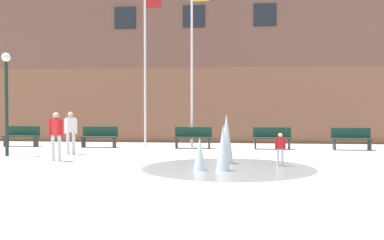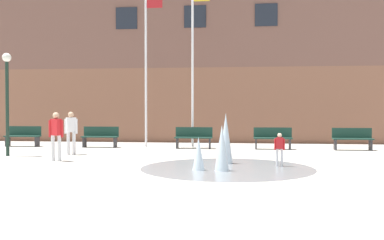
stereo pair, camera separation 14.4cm
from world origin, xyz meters
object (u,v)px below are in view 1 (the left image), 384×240
Objects in this scene: park_bench_near_trashcan at (351,138)px; adult_watching at (71,130)px; park_bench_left_of_flagpoles at (99,136)px; park_bench_far_left at (22,136)px; flagpole_left at (146,63)px; lamp_post_left_lane at (6,88)px; park_bench_under_right_flagpole at (272,138)px; child_with_pink_shirt at (280,147)px; adult_near_bench at (56,132)px; park_bench_center at (193,137)px; flagpole_right at (193,59)px.

adult_watching is (-10.80, -3.08, 0.45)m from park_bench_near_trashcan.
adult_watching is at bearing -91.07° from park_bench_left_of_flagpoles.
flagpole_left is at bearing 4.63° from park_bench_far_left.
park_bench_left_of_flagpoles and park_bench_near_trashcan have the same top height.
flagpole_left is 6.19m from lamp_post_left_lane.
park_bench_under_right_flagpole and park_bench_near_trashcan have the same top height.
child_with_pink_shirt is (10.98, -5.74, 0.10)m from park_bench_far_left.
park_bench_left_of_flagpoles is at bearing -58.73° from adult_near_bench.
park_bench_far_left is at bearing 110.30° from lamp_post_left_lane.
park_bench_near_trashcan is 1.62× the size of child_with_pink_shirt.
child_with_pink_shirt is 8.79m from flagpole_left.
adult_watching is (-7.57, -3.15, 0.45)m from park_bench_under_right_flagpole.
flagpole_left is at bearing -78.43° from adult_near_bench.
lamp_post_left_lane is (-2.15, -3.92, 1.96)m from park_bench_left_of_flagpoles.
park_bench_far_left is 1.01× the size of adult_watching.
flagpole_right reaches higher than park_bench_center.
park_bench_under_right_flagpole is 0.22× the size of flagpole_right.
flagpole_right reaches higher than adult_near_bench.
park_bench_near_trashcan is (6.57, -0.01, 0.00)m from park_bench_center.
lamp_post_left_lane is (-2.38, 1.27, 1.50)m from adult_near_bench.
park_bench_left_of_flagpoles is 0.22× the size of flagpole_right.
lamp_post_left_lane reaches higher than adult_watching.
child_with_pink_shirt is (-3.38, -5.59, 0.10)m from park_bench_near_trashcan.
flagpole_left reaches higher than park_bench_far_left.
park_bench_left_of_flagpoles is (3.61, -0.03, 0.00)m from park_bench_far_left.
child_with_pink_shirt is (7.13, -0.51, -0.35)m from adult_near_bench.
park_bench_far_left is at bearing -176.63° from flagpole_right.
park_bench_center is at bearing 179.93° from park_bench_near_trashcan.
flagpole_left is 2.10m from flagpole_right.
flagpole_left reaches higher than lamp_post_left_lane.
flagpole_right is at bearing 171.01° from park_bench_under_right_flagpole.
flagpole_left is at bearing 174.39° from park_bench_under_right_flagpole.
park_bench_near_trashcan is at bearing -117.06° from child_with_pink_shirt.
flagpole_right reaches higher than park_bench_left_of_flagpoles.
flagpole_left is (1.75, 5.69, 2.81)m from adult_near_bench.
child_with_pink_shirt is at bearing -91.51° from park_bench_under_right_flagpole.
adult_near_bench is (-7.28, -5.14, 0.45)m from park_bench_under_right_flagpole.
park_bench_center is (4.16, -0.11, 0.00)m from park_bench_left_of_flagpoles.
adult_near_bench reaches higher than park_bench_under_right_flagpole.
park_bench_center and park_bench_under_right_flagpole have the same top height.
park_bench_under_right_flagpole is 10.59m from lamp_post_left_lane.
park_bench_far_left is 0.43× the size of lamp_post_left_lane.
park_bench_left_of_flagpoles is 0.43× the size of lamp_post_left_lane.
adult_near_bench is (0.23, -5.20, 0.45)m from park_bench_left_of_flagpoles.
park_bench_near_trashcan is (10.74, -0.12, 0.00)m from park_bench_left_of_flagpoles.
adult_near_bench is 7.16m from child_with_pink_shirt.
adult_watching is 5.07m from flagpole_left.
flagpole_right is at bearing 98.07° from park_bench_center.
park_bench_center is at bearing 31.15° from lamp_post_left_lane.
park_bench_near_trashcan is at bearing -0.60° from park_bench_far_left.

